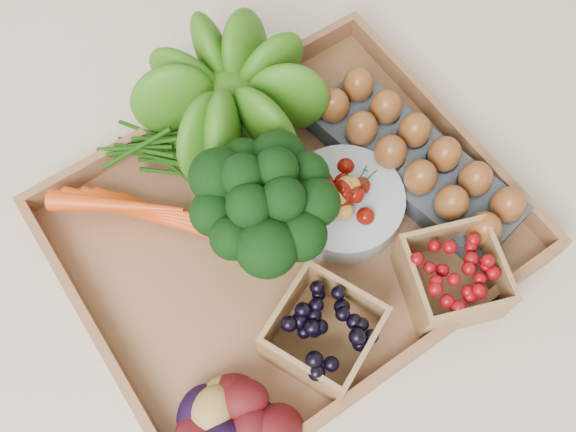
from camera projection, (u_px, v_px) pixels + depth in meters
ground at (288, 235)px, 0.85m from camera, size 4.00×4.00×0.00m
tray at (288, 233)px, 0.85m from camera, size 0.55×0.45×0.01m
carrots at (149, 212)px, 0.83m from camera, size 0.19×0.13×0.04m
lettuce at (228, 91)px, 0.83m from camera, size 0.17×0.17×0.17m
broccoli at (266, 223)px, 0.77m from camera, size 0.17×0.17×0.14m
cherry_bowl at (344, 204)px, 0.83m from camera, size 0.15×0.15×0.04m
egg_carton at (413, 165)px, 0.86m from camera, size 0.16×0.32×0.04m
potatoes at (232, 421)px, 0.70m from camera, size 0.15×0.15×0.09m
punnet_blackberry at (323, 332)px, 0.74m from camera, size 0.15×0.15×0.08m
punnet_raspberry at (452, 277)px, 0.77m from camera, size 0.14×0.14×0.08m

